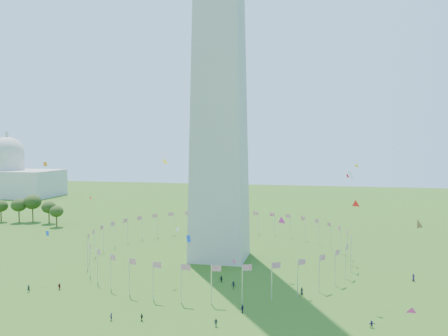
# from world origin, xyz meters

# --- Properties ---
(ground) EXTENTS (600.00, 600.00, 0.00)m
(ground) POSITION_xyz_m (0.00, 0.00, 0.00)
(ground) COLOR #295113
(ground) RESTS_ON ground
(flag_ring) EXTENTS (80.24, 80.24, 9.00)m
(flag_ring) POSITION_xyz_m (-0.00, 50.00, 4.50)
(flag_ring) COLOR silver
(flag_ring) RESTS_ON ground
(capitol_building) EXTENTS (70.00, 35.00, 46.00)m
(capitol_building) POSITION_xyz_m (-180.00, 180.00, 23.00)
(capitol_building) COLOR beige
(capitol_building) RESTS_ON ground
(crowd) EXTENTS (95.51, 60.24, 1.96)m
(crowd) POSITION_xyz_m (15.19, 4.69, 0.89)
(crowd) COLOR #36194D
(crowd) RESTS_ON ground
(kites_aloft) EXTENTS (115.36, 65.47, 28.00)m
(kites_aloft) POSITION_xyz_m (13.01, 24.97, 17.65)
(kites_aloft) COLOR red
(kites_aloft) RESTS_ON ground
(tree_line_west) EXTENTS (54.67, 15.64, 12.36)m
(tree_line_west) POSITION_xyz_m (-105.59, 91.38, 5.29)
(tree_line_west) COLOR #344D19
(tree_line_west) RESTS_ON ground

